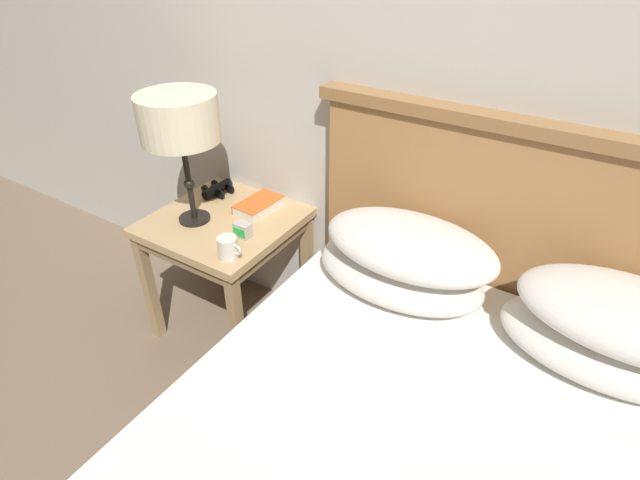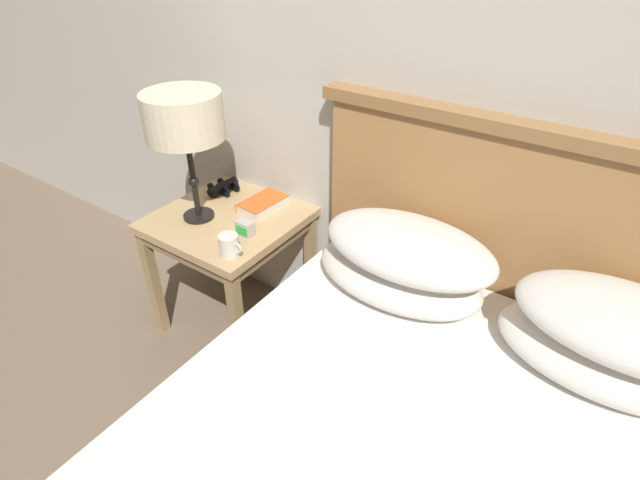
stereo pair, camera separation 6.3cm
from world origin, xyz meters
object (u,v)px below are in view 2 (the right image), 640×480
object	(u,v)px
book_on_nightstand	(263,204)
alarm_clock	(245,228)
coffee_mug	(229,245)
table_lamp	(184,118)
binoculars_pair	(223,187)
nightstand	(229,232)

from	to	relation	value
book_on_nightstand	alarm_clock	bearing A→B (deg)	-68.31
book_on_nightstand	coffee_mug	world-z (taller)	coffee_mug
coffee_mug	alarm_clock	bearing A→B (deg)	108.18
alarm_clock	book_on_nightstand	bearing A→B (deg)	111.69
table_lamp	coffee_mug	distance (m)	0.51
table_lamp	coffee_mug	xyz separation A→B (m)	(0.30, -0.13, -0.39)
table_lamp	binoculars_pair	bearing A→B (deg)	108.27
table_lamp	alarm_clock	distance (m)	0.48
table_lamp	alarm_clock	xyz separation A→B (m)	(0.26, 0.01, -0.40)
binoculars_pair	coffee_mug	bearing A→B (deg)	-43.64
table_lamp	alarm_clock	size ratio (longest dim) A/B	7.64
binoculars_pair	alarm_clock	size ratio (longest dim) A/B	2.29
book_on_nightstand	coffee_mug	xyz separation A→B (m)	(0.13, -0.35, 0.02)
alarm_clock	binoculars_pair	bearing A→B (deg)	146.28
nightstand	binoculars_pair	distance (m)	0.25
nightstand	book_on_nightstand	size ratio (longest dim) A/B	2.69
binoculars_pair	alarm_clock	distance (m)	0.40
table_lamp	book_on_nightstand	world-z (taller)	table_lamp
alarm_clock	nightstand	bearing A→B (deg)	158.61
coffee_mug	alarm_clock	size ratio (longest dim) A/B	1.47
book_on_nightstand	binoculars_pair	bearing A→B (deg)	176.60
alarm_clock	table_lamp	bearing A→B (deg)	-178.13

